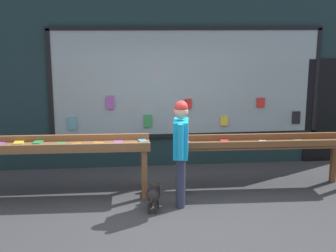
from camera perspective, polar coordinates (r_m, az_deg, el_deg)
The scene contains 6 objects.
ground_plane at distance 7.26m, azimuth 0.04°, elevation -10.31°, with size 40.00×40.00×0.00m, color #38383A.
shopfront_facade at distance 9.14m, azimuth -1.01°, elevation 5.14°, with size 7.97×0.29×3.28m.
display_table_left at distance 7.83m, azimuth -13.14°, elevation -2.84°, with size 2.98×0.77×0.96m.
display_table_right at distance 8.15m, azimuth 11.37°, elevation -2.54°, with size 2.97×0.66×0.90m.
person_browsing at distance 7.15m, azimuth 1.58°, elevation -2.39°, with size 0.29×0.65×1.67m.
small_dog at distance 7.21m, azimuth -1.77°, elevation -8.25°, with size 0.28×0.58×0.39m.
Camera 1 is at (-0.72, -6.64, 2.84)m, focal length 50.00 mm.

